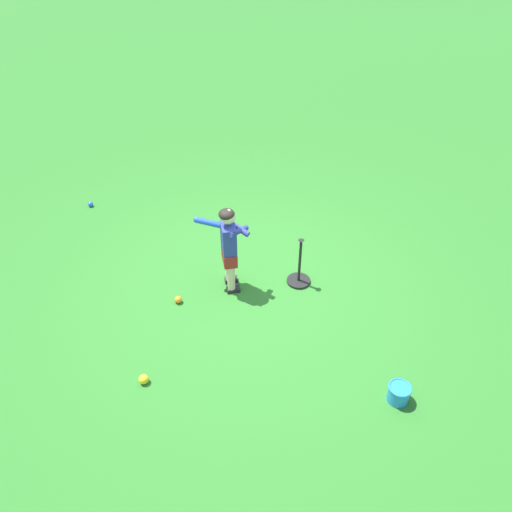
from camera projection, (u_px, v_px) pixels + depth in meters
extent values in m
plane|color=#2D7528|center=(246.00, 285.00, 6.09)|extent=(40.00, 40.00, 0.00)
cube|color=#232328|center=(231.00, 280.00, 6.12)|extent=(0.11, 0.16, 0.05)
cylinder|color=beige|center=(229.00, 268.00, 6.00)|extent=(0.09, 0.09, 0.34)
cube|color=#232328|center=(233.00, 289.00, 5.99)|extent=(0.11, 0.16, 0.05)
cylinder|color=beige|center=(231.00, 278.00, 5.87)|extent=(0.09, 0.09, 0.34)
cube|color=maroon|center=(229.00, 256.00, 5.78)|extent=(0.29, 0.19, 0.16)
cube|color=#2D3893|center=(229.00, 238.00, 5.63)|extent=(0.27, 0.19, 0.34)
sphere|color=beige|center=(228.00, 216.00, 5.45)|extent=(0.17, 0.17, 0.17)
ellipsoid|color=black|center=(227.00, 214.00, 5.43)|extent=(0.20, 0.20, 0.11)
sphere|color=blue|center=(241.00, 230.00, 5.59)|extent=(0.04, 0.04, 0.04)
cylinder|color=black|center=(233.00, 228.00, 5.60)|extent=(0.06, 0.14, 0.05)
cylinder|color=blue|center=(211.00, 223.00, 5.61)|extent=(0.14, 0.35, 0.11)
sphere|color=blue|center=(196.00, 220.00, 5.62)|extent=(0.07, 0.07, 0.07)
cylinder|color=#2D3893|center=(237.00, 228.00, 5.60)|extent=(0.23, 0.29, 0.14)
cylinder|color=#2D3893|center=(238.00, 231.00, 5.55)|extent=(0.28, 0.24, 0.14)
sphere|color=yellow|center=(144.00, 379.00, 4.96)|extent=(0.10, 0.10, 0.10)
sphere|color=blue|center=(90.00, 204.00, 7.38)|extent=(0.07, 0.07, 0.07)
sphere|color=orange|center=(178.00, 300.00, 5.83)|extent=(0.08, 0.08, 0.08)
cylinder|color=black|center=(298.00, 281.00, 6.12)|extent=(0.28, 0.28, 0.03)
cylinder|color=black|center=(300.00, 262.00, 5.94)|extent=(0.03, 0.03, 0.55)
cone|color=black|center=(301.00, 242.00, 5.76)|extent=(0.07, 0.07, 0.04)
cylinder|color=#2884DB|center=(399.00, 394.00, 4.78)|extent=(0.20, 0.20, 0.18)
torus|color=#2884DB|center=(400.00, 388.00, 4.73)|extent=(0.22, 0.22, 0.02)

